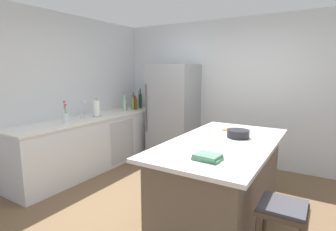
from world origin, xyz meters
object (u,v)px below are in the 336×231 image
at_px(kitchen_island, 221,179).
at_px(wine_bottle, 140,100).
at_px(whiskey_bottle, 135,104).
at_px(hot_sauce_bottle, 126,106).
at_px(sink_faucet, 82,109).
at_px(soda_bottle, 139,101).
at_px(cutting_board, 236,130).
at_px(vinegar_bottle, 134,102).
at_px(mixing_bowl, 238,134).
at_px(olive_oil_bottle, 133,104).
at_px(refrigerator, 173,112).
at_px(gin_bottle, 125,104).
at_px(bar_stool, 282,218).
at_px(paper_towel_roll, 97,109).
at_px(flower_vase, 66,117).
at_px(cookbook_stack, 207,157).

relative_size(kitchen_island, wine_bottle, 5.01).
height_order(kitchen_island, whiskey_bottle, whiskey_bottle).
height_order(whiskey_bottle, hot_sauce_bottle, whiskey_bottle).
xyz_separation_m(sink_faucet, soda_bottle, (-0.02, 1.54, -0.02)).
bearing_deg(sink_faucet, wine_bottle, 86.33).
xyz_separation_m(whiskey_bottle, cutting_board, (2.33, -0.84, -0.11)).
height_order(vinegar_bottle, mixing_bowl, vinegar_bottle).
bearing_deg(olive_oil_bottle, refrigerator, 16.30).
distance_m(vinegar_bottle, gin_bottle, 0.38).
relative_size(refrigerator, gin_bottle, 5.21).
relative_size(soda_bottle, olive_oil_bottle, 1.12).
height_order(bar_stool, cutting_board, cutting_board).
xyz_separation_m(paper_towel_roll, cutting_board, (2.38, 0.16, -0.13)).
relative_size(whiskey_bottle, gin_bottle, 0.81).
distance_m(soda_bottle, cutting_board, 2.72).
relative_size(sink_faucet, vinegar_bottle, 0.92).
bearing_deg(refrigerator, olive_oil_bottle, -163.70).
bearing_deg(olive_oil_bottle, flower_vase, -90.53).
height_order(soda_bottle, cookbook_stack, soda_bottle).
xyz_separation_m(soda_bottle, cutting_board, (2.47, -1.13, -0.13)).
bearing_deg(paper_towel_roll, bar_stool, -18.86).
bearing_deg(refrigerator, mixing_bowl, -38.30).
bearing_deg(cutting_board, paper_towel_roll, -176.19).
height_order(paper_towel_roll, olive_oil_bottle, paper_towel_roll).
height_order(olive_oil_bottle, cutting_board, olive_oil_bottle).
distance_m(flower_vase, mixing_bowl, 2.52).
bearing_deg(whiskey_bottle, refrigerator, 10.00).
height_order(kitchen_island, soda_bottle, soda_bottle).
relative_size(sink_faucet, flower_vase, 0.89).
relative_size(gin_bottle, cookbook_stack, 1.42).
height_order(soda_bottle, cutting_board, soda_bottle).
bearing_deg(kitchen_island, vinegar_bottle, 148.62).
bearing_deg(cutting_board, wine_bottle, 156.19).
bearing_deg(vinegar_bottle, whiskey_bottle, -38.69).
xyz_separation_m(whiskey_bottle, hot_sauce_bottle, (-0.10, -0.19, -0.04)).
bearing_deg(soda_bottle, flower_vase, -86.18).
height_order(bar_stool, hot_sauce_bottle, hot_sauce_bottle).
relative_size(kitchen_island, olive_oil_bottle, 6.80).
height_order(vinegar_bottle, gin_bottle, gin_bottle).
relative_size(hot_sauce_bottle, cookbook_stack, 0.80).
bearing_deg(flower_vase, wine_bottle, 90.68).
xyz_separation_m(whiskey_bottle, cookbook_stack, (2.46, -2.08, -0.09)).
bearing_deg(cookbook_stack, gin_bottle, 144.28).
distance_m(refrigerator, whiskey_bottle, 0.83).
bearing_deg(whiskey_bottle, cutting_board, -19.79).
height_order(gin_bottle, cookbook_stack, gin_bottle).
bearing_deg(kitchen_island, sink_faucet, 176.18).
height_order(hot_sauce_bottle, gin_bottle, gin_bottle).
xyz_separation_m(whiskey_bottle, olive_oil_bottle, (0.01, -0.09, 0.00)).
bearing_deg(wine_bottle, flower_vase, -89.32).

